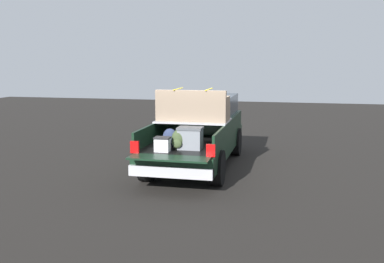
# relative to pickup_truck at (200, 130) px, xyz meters

# --- Properties ---
(ground_plane) EXTENTS (40.00, 40.00, 0.00)m
(ground_plane) POSITION_rel_pickup_truck_xyz_m (-0.38, 0.00, -0.99)
(ground_plane) COLOR black
(pickup_truck) EXTENTS (6.05, 2.06, 2.23)m
(pickup_truck) POSITION_rel_pickup_truck_xyz_m (0.00, 0.00, 0.00)
(pickup_truck) COLOR black
(pickup_truck) RESTS_ON ground_plane
(trash_can) EXTENTS (0.60, 0.60, 0.98)m
(trash_can) POSITION_rel_pickup_truck_xyz_m (3.27, 0.64, -0.49)
(trash_can) COLOR #2D2D33
(trash_can) RESTS_ON ground_plane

